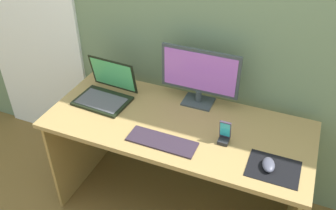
# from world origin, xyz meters

# --- Properties ---
(ground_plane) EXTENTS (8.00, 8.00, 0.00)m
(ground_plane) POSITION_xyz_m (0.00, 0.00, 0.00)
(ground_plane) COLOR brown
(wall_back) EXTENTS (6.00, 0.04, 2.50)m
(wall_back) POSITION_xyz_m (0.00, 0.40, 1.25)
(wall_back) COLOR #677C5A
(wall_back) RESTS_ON ground_plane
(door_left) EXTENTS (0.82, 0.02, 2.02)m
(door_left) POSITION_xyz_m (-1.28, 0.37, 1.01)
(door_left) COLOR white
(door_left) RESTS_ON ground_plane
(desk) EXTENTS (1.50, 0.64, 0.72)m
(desk) POSITION_xyz_m (0.00, 0.00, 0.57)
(desk) COLOR olive
(desk) RESTS_ON ground_plane
(monitor) EXTENTS (0.47, 0.14, 0.35)m
(monitor) POSITION_xyz_m (0.04, 0.24, 0.91)
(monitor) COLOR #343C3F
(monitor) RESTS_ON desk
(laptop) EXTENTS (0.33, 0.29, 0.23)m
(laptop) POSITION_xyz_m (-0.49, 0.06, 0.76)
(laptop) COLOR black
(laptop) RESTS_ON desk
(keyboard_external) EXTENTS (0.37, 0.13, 0.01)m
(keyboard_external) POSITION_xyz_m (-0.02, -0.18, 0.72)
(keyboard_external) COLOR #2A202C
(keyboard_external) RESTS_ON desk
(mousepad) EXTENTS (0.25, 0.20, 0.00)m
(mousepad) POSITION_xyz_m (0.56, -0.15, 0.72)
(mousepad) COLOR black
(mousepad) RESTS_ON desk
(mouse) EXTENTS (0.08, 0.11, 0.04)m
(mouse) POSITION_xyz_m (0.53, -0.16, 0.74)
(mouse) COLOR #454656
(mouse) RESTS_ON mousepad
(phone_in_dock) EXTENTS (0.06, 0.06, 0.14)m
(phone_in_dock) POSITION_xyz_m (0.28, -0.05, 0.76)
(phone_in_dock) COLOR black
(phone_in_dock) RESTS_ON desk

